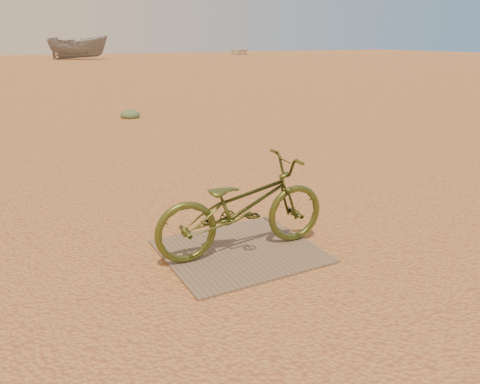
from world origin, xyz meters
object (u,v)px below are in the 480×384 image
plywood_board (240,251)px  boat_far_right (239,50)px  boat_mid_right (78,48)px  bicycle (243,206)px

plywood_board → boat_far_right: bearing=61.9°
boat_mid_right → bicycle: bearing=-162.9°
plywood_board → bicycle: size_ratio=0.83×
plywood_board → boat_mid_right: size_ratio=0.26×
plywood_board → bicycle: (0.03, -0.01, 0.48)m
plywood_board → boat_far_right: 55.99m
plywood_board → boat_mid_right: 45.18m
plywood_board → boat_far_right: boat_far_right is taller
bicycle → boat_far_right: (26.32, 49.41, -0.02)m
plywood_board → bicycle: bearing=-14.1°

